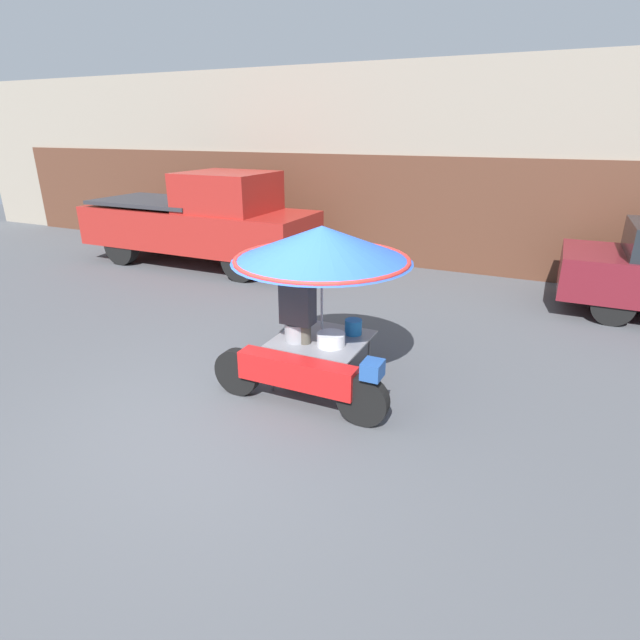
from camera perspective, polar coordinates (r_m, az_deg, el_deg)
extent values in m
plane|color=#4C4F54|center=(5.54, -10.04, -11.38)|extent=(36.00, 36.00, 0.00)
cube|color=gray|center=(12.26, 12.20, 16.80)|extent=(28.00, 2.00, 4.25)
cube|color=#563323|center=(11.36, 10.60, 11.90)|extent=(23.80, 0.06, 2.40)
cylinder|color=black|center=(5.31, 4.92, -9.14)|extent=(0.56, 0.14, 0.56)
cylinder|color=black|center=(5.95, -9.39, -5.86)|extent=(0.56, 0.14, 0.56)
cube|color=red|center=(5.51, -2.70, -6.00)|extent=(1.38, 0.24, 0.32)
cube|color=#234C93|center=(5.10, 6.02, -5.66)|extent=(0.20, 0.24, 0.18)
cylinder|color=black|center=(6.38, 1.35, -3.92)|extent=(0.50, 0.14, 0.50)
cylinder|color=#515156|center=(5.59, 2.58, -7.34)|extent=(0.03, 0.03, 0.57)
cylinder|color=#515156|center=(6.32, 5.61, -3.91)|extent=(0.03, 0.03, 0.57)
cylinder|color=#515156|center=(5.95, -5.56, -5.55)|extent=(0.03, 0.03, 0.57)
cylinder|color=#515156|center=(6.64, -1.80, -2.53)|extent=(0.03, 0.03, 0.57)
cube|color=gray|center=(5.98, 0.20, -2.17)|extent=(1.07, 1.02, 0.02)
cylinder|color=#B2B2B7|center=(5.81, 0.21, 2.23)|extent=(0.03, 0.03, 0.95)
cone|color=blue|center=(5.63, 0.22, 8.74)|extent=(2.06, 2.06, 0.40)
torus|color=red|center=(5.67, 0.21, 6.97)|extent=(2.00, 2.00, 0.05)
cylinder|color=#939399|center=(5.89, -2.65, -1.31)|extent=(0.29, 0.29, 0.22)
cylinder|color=silver|center=(5.75, 1.26, -2.25)|extent=(0.33, 0.33, 0.15)
cylinder|color=#1E6BB2|center=(6.08, 3.83, -0.79)|extent=(0.21, 0.21, 0.18)
cylinder|color=#4C473D|center=(6.00, -3.23, -3.90)|extent=(0.14, 0.14, 0.83)
cylinder|color=#4C473D|center=(5.93, -1.69, -4.21)|extent=(0.14, 0.14, 0.83)
cube|color=#38383D|center=(5.69, -2.58, 2.57)|extent=(0.38, 0.22, 0.62)
sphere|color=tan|center=(5.57, -2.65, 6.70)|extent=(0.22, 0.22, 0.22)
cylinder|color=black|center=(9.17, 30.48, 1.44)|extent=(0.64, 0.20, 0.64)
cylinder|color=black|center=(10.60, 29.95, 3.88)|extent=(0.64, 0.20, 0.64)
cylinder|color=black|center=(10.32, -9.05, 6.61)|extent=(0.82, 0.24, 0.82)
cylinder|color=black|center=(11.61, -4.79, 8.40)|extent=(0.82, 0.24, 0.82)
cylinder|color=black|center=(12.39, -21.78, 7.79)|extent=(0.82, 0.24, 0.82)
cylinder|color=black|center=(13.48, -17.06, 9.34)|extent=(0.82, 0.24, 0.82)
cube|color=#A3231E|center=(11.79, -13.75, 10.20)|extent=(5.41, 1.83, 0.86)
cube|color=#A3231E|center=(11.15, -10.52, 14.21)|extent=(1.84, 1.68, 0.81)
cube|color=#2D2D33|center=(12.40, -18.00, 12.79)|extent=(2.81, 1.75, 0.08)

